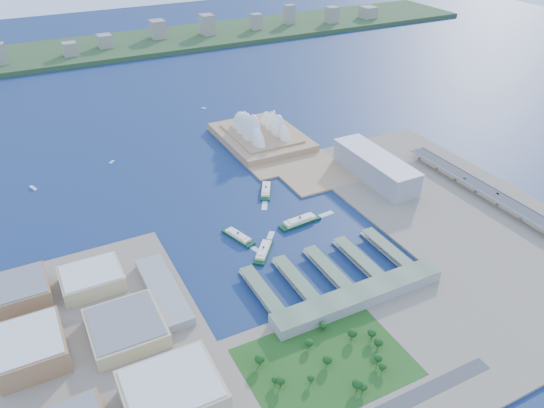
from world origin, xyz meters
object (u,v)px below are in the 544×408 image
ferry_a (238,235)px  ferry_b (266,189)px  ferry_d (300,220)px  toaster_building (375,167)px  car_c (465,178)px  ferry_c (264,250)px  opera_house (261,124)px  car_b (498,193)px

ferry_a → ferry_b: 120.71m
ferry_d → toaster_building: bearing=-76.4°
ferry_b → ferry_a: bearing=-103.9°
ferry_a → ferry_d: 85.71m
ferry_a → car_c: size_ratio=10.47×
ferry_a → ferry_c: 44.57m
opera_house → ferry_a: bearing=-122.0°
toaster_building → car_c: 128.73m
ferry_a → ferry_b: (83.06, 87.59, 0.25)m
ferry_a → car_c: 347.19m
opera_house → ferry_a: opera_house is taller
opera_house → toaster_building: bearing=-65.8°
ferry_b → car_b: bearing=-3.2°
toaster_building → ferry_d: bearing=-161.3°
toaster_building → car_b: toaster_building is taller
ferry_c → car_b: (338.79, -44.30, 10.68)m
toaster_building → ferry_b: (-161.45, 40.23, -15.48)m
toaster_building → car_c: toaster_building is taller
opera_house → toaster_building: opera_house is taller
toaster_building → ferry_d: (-159.05, -53.72, -14.95)m
ferry_a → toaster_building: bearing=-6.0°
opera_house → ferry_c: (-139.79, -289.42, -27.17)m
ferry_c → car_b: car_b is taller
car_c → opera_house: bearing=-55.7°
toaster_building → ferry_a: 249.56m
ferry_a → car_b: car_b is taller
toaster_building → car_c: (101.00, -79.67, -4.95)m
toaster_building → opera_house: bearing=114.2°
opera_house → car_b: size_ratio=45.07×
toaster_building → ferry_c: bearing=-158.7°
car_c → ferry_b: bearing=-24.6°
opera_house → ferry_a: size_ratio=3.57×
ferry_b → car_b: car_b is taller
ferry_c → car_b: size_ratio=12.80×
opera_house → ferry_d: opera_house is taller
ferry_b → car_b: 321.74m
opera_house → ferry_b: bearing=-114.1°
ferry_a → car_b: size_ratio=12.63×
toaster_building → car_b: (109.00, -133.72, -4.99)m
toaster_building → ferry_a: bearing=-169.0°
car_b → car_c: car_c is taller
ferry_d → car_c: (260.05, -25.94, 10.00)m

